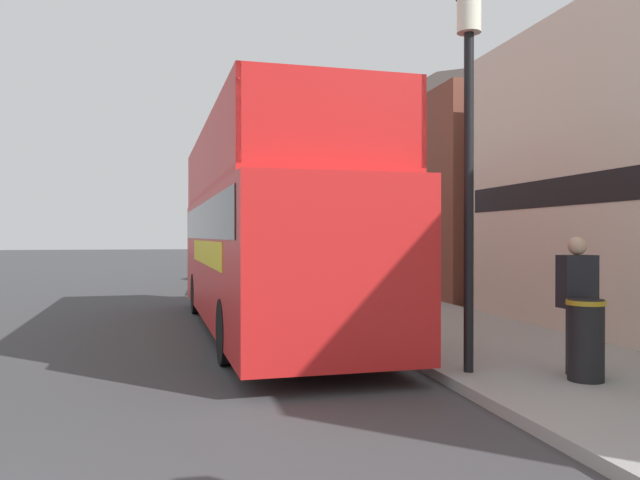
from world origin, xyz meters
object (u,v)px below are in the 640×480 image
lamp_post_nearest (469,107)px  litter_bin (586,338)px  lamp_post_second (351,188)px  parked_car_ahead_of_bus (250,274)px  tour_bus (265,243)px  pedestrian_second (577,291)px

lamp_post_nearest → litter_bin: (1.20, -0.79, -3.00)m
lamp_post_second → parked_car_ahead_of_bus: bearing=106.3°
tour_bus → lamp_post_second: (2.35, 1.83, 1.33)m
parked_car_ahead_of_bus → pedestrian_second: 13.86m
parked_car_ahead_of_bus → lamp_post_nearest: lamp_post_nearest is taller
pedestrian_second → lamp_post_second: (-1.03, 7.45, 1.90)m
lamp_post_second → pedestrian_second: bearing=-82.1°
parked_car_ahead_of_bus → pedestrian_second: bearing=-75.6°
tour_bus → parked_car_ahead_of_bus: bearing=83.3°
parked_car_ahead_of_bus → lamp_post_nearest: (1.48, -13.13, 3.00)m
parked_car_ahead_of_bus → lamp_post_second: bearing=-71.0°
lamp_post_nearest → lamp_post_second: size_ratio=1.21×
pedestrian_second → lamp_post_second: bearing=97.9°
pedestrian_second → lamp_post_nearest: size_ratio=0.35×
tour_bus → lamp_post_second: lamp_post_second is taller
tour_bus → pedestrian_second: bearing=-61.5°
tour_bus → litter_bin: bearing=-64.0°
lamp_post_nearest → pedestrian_second: bearing=-18.0°
parked_car_ahead_of_bus → pedestrian_second: size_ratio=2.51×
tour_bus → pedestrian_second: 6.58m
litter_bin → parked_car_ahead_of_bus: bearing=100.9°
lamp_post_nearest → parked_car_ahead_of_bus: bearing=96.4°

